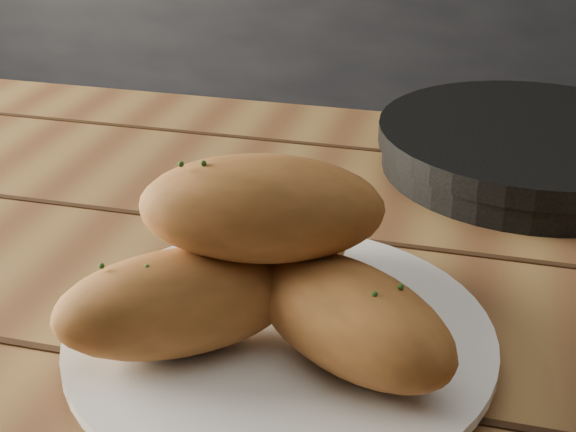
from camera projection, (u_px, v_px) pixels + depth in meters
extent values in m
cube|color=black|center=(500.00, 61.00, 2.23)|extent=(2.80, 0.60, 0.90)
cube|color=brown|center=(413.00, 340.00, 0.57)|extent=(1.57, 0.85, 0.04)
cylinder|color=white|center=(280.00, 343.00, 0.53)|extent=(0.25, 0.25, 0.01)
cylinder|color=white|center=(280.00, 333.00, 0.52)|extent=(0.28, 0.28, 0.01)
ellipsoid|color=#BB6D33|center=(179.00, 302.00, 0.49)|extent=(0.17, 0.14, 0.07)
ellipsoid|color=#BB6D33|center=(349.00, 318.00, 0.47)|extent=(0.16, 0.14, 0.07)
ellipsoid|color=#BB6D33|center=(294.00, 244.00, 0.55)|extent=(0.08, 0.15, 0.07)
ellipsoid|color=#BB6D33|center=(261.00, 208.00, 0.48)|extent=(0.16, 0.10, 0.07)
cylinder|color=black|center=(530.00, 155.00, 0.79)|extent=(0.29, 0.29, 0.03)
cylinder|color=black|center=(533.00, 136.00, 0.78)|extent=(0.30, 0.30, 0.02)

